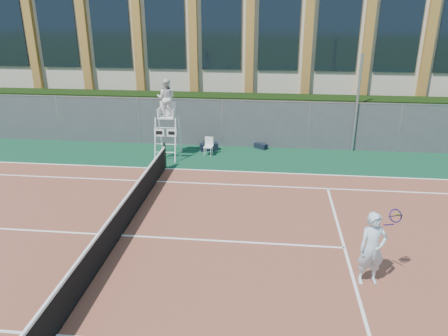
# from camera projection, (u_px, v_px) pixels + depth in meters

# --- Properties ---
(ground) EXTENTS (120.00, 120.00, 0.00)m
(ground) POSITION_uv_depth(u_px,v_px,m) (121.00, 236.00, 12.76)
(ground) COLOR #233814
(apron) EXTENTS (36.00, 20.00, 0.01)m
(apron) POSITION_uv_depth(u_px,v_px,m) (131.00, 220.00, 13.69)
(apron) COLOR #0D3928
(apron) RESTS_ON ground
(tennis_court) EXTENTS (23.77, 10.97, 0.02)m
(tennis_court) POSITION_uv_depth(u_px,v_px,m) (121.00, 236.00, 12.76)
(tennis_court) COLOR brown
(tennis_court) RESTS_ON apron
(tennis_net) EXTENTS (0.10, 11.30, 1.10)m
(tennis_net) POSITION_uv_depth(u_px,v_px,m) (120.00, 220.00, 12.57)
(tennis_net) COLOR black
(tennis_net) RESTS_ON ground
(fence) EXTENTS (40.00, 0.06, 2.20)m
(fence) POSITION_uv_depth(u_px,v_px,m) (180.00, 122.00, 20.54)
(fence) COLOR #595E60
(fence) RESTS_ON ground
(hedge) EXTENTS (40.00, 1.40, 2.20)m
(hedge) POSITION_uv_depth(u_px,v_px,m) (185.00, 116.00, 21.65)
(hedge) COLOR black
(hedge) RESTS_ON ground
(building) EXTENTS (45.00, 10.60, 8.22)m
(building) POSITION_uv_depth(u_px,v_px,m) (207.00, 39.00, 27.95)
(building) COLOR beige
(building) RESTS_ON ground
(steel_pole) EXTENTS (0.12, 0.12, 4.37)m
(steel_pole) POSITION_uv_depth(u_px,v_px,m) (357.00, 104.00, 19.26)
(steel_pole) COLOR #9EA0A5
(steel_pole) RESTS_ON ground
(umpire_chair) EXTENTS (0.97, 1.49, 3.47)m
(umpire_chair) POSITION_uv_depth(u_px,v_px,m) (166.00, 100.00, 18.42)
(umpire_chair) COLOR white
(umpire_chair) RESTS_ON ground
(plastic_chair) EXTENTS (0.41, 0.42, 0.81)m
(plastic_chair) POSITION_uv_depth(u_px,v_px,m) (209.00, 145.00, 19.37)
(plastic_chair) COLOR silver
(plastic_chair) RESTS_ON apron
(sports_bag_near) EXTENTS (0.87, 0.57, 0.34)m
(sports_bag_near) POSITION_uv_depth(u_px,v_px,m) (209.00, 147.00, 20.05)
(sports_bag_near) COLOR black
(sports_bag_near) RESTS_ON apron
(sports_bag_far) EXTENTS (0.65, 0.57, 0.24)m
(sports_bag_far) POSITION_uv_depth(u_px,v_px,m) (261.00, 146.00, 20.32)
(sports_bag_far) COLOR black
(sports_bag_far) RESTS_ON apron
(tennis_player) EXTENTS (1.06, 0.75, 1.85)m
(tennis_player) POSITION_uv_depth(u_px,v_px,m) (372.00, 249.00, 10.32)
(tennis_player) COLOR silver
(tennis_player) RESTS_ON tennis_court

